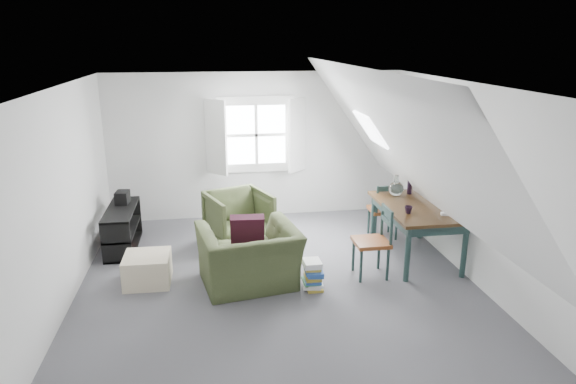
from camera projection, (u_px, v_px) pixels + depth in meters
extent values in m
plane|color=#504F55|center=(278.00, 285.00, 6.56)|extent=(5.50, 5.50, 0.00)
plane|color=white|center=(277.00, 86.00, 5.84)|extent=(5.50, 5.50, 0.00)
plane|color=silver|center=(256.00, 146.00, 8.80)|extent=(5.00, 0.00, 5.00)
plane|color=silver|center=(331.00, 302.00, 3.60)|extent=(5.00, 0.00, 5.00)
plane|color=silver|center=(60.00, 201.00, 5.83)|extent=(0.00, 5.50, 5.50)
plane|color=silver|center=(471.00, 183.00, 6.57)|extent=(0.00, 5.50, 5.50)
plane|color=white|center=(142.00, 153.00, 5.82)|extent=(3.19, 5.50, 4.48)
plane|color=white|center=(403.00, 145.00, 6.28)|extent=(3.19, 5.50, 4.48)
cube|color=white|center=(256.00, 135.00, 8.72)|extent=(1.30, 0.04, 1.30)
cube|color=white|center=(216.00, 138.00, 8.47)|extent=(0.35, 0.35, 1.25)
cube|color=white|center=(297.00, 135.00, 8.67)|extent=(0.35, 0.35, 1.25)
cube|color=white|center=(256.00, 135.00, 8.71)|extent=(1.00, 0.02, 1.00)
cube|color=white|center=(256.00, 135.00, 8.70)|extent=(1.08, 0.04, 0.05)
cube|color=white|center=(256.00, 135.00, 8.70)|extent=(0.05, 0.04, 1.08)
cube|color=white|center=(370.00, 129.00, 7.51)|extent=(0.35, 0.75, 0.47)
imported|color=#384323|center=(250.00, 285.00, 6.56)|extent=(1.35, 1.22, 0.77)
imported|color=#384323|center=(240.00, 242.00, 7.92)|extent=(1.12, 1.14, 0.81)
cube|color=#3A0F21|center=(247.00, 230.00, 6.50)|extent=(0.44, 0.27, 0.44)
cube|color=beige|center=(148.00, 269.00, 6.56)|extent=(0.58, 0.58, 0.38)
cube|color=#2F1E10|center=(417.00, 207.00, 7.16)|extent=(0.94, 1.57, 0.04)
cube|color=#203634|center=(417.00, 212.00, 7.19)|extent=(0.84, 1.47, 0.13)
cylinder|color=#203634|center=(407.00, 254.00, 6.55)|extent=(0.07, 0.07, 0.74)
cylinder|color=#203634|center=(464.00, 251.00, 6.67)|extent=(0.07, 0.07, 0.74)
cylinder|color=#203634|center=(373.00, 218.00, 7.88)|extent=(0.07, 0.07, 0.74)
cylinder|color=#203634|center=(421.00, 215.00, 8.00)|extent=(0.07, 0.07, 0.74)
sphere|color=silver|center=(396.00, 189.00, 7.53)|extent=(0.22, 0.22, 0.22)
cylinder|color=silver|center=(397.00, 179.00, 7.49)|extent=(0.07, 0.07, 0.12)
cylinder|color=black|center=(410.00, 187.00, 7.66)|extent=(0.07, 0.07, 0.22)
cylinder|color=#3F2D1E|center=(411.00, 171.00, 7.59)|extent=(0.03, 0.05, 0.40)
cylinder|color=#3F2D1E|center=(411.00, 171.00, 7.60)|extent=(0.04, 0.05, 0.40)
cylinder|color=#3F2D1E|center=(410.00, 171.00, 7.58)|extent=(0.05, 0.07, 0.39)
imported|color=black|center=(408.00, 213.00, 6.84)|extent=(0.13, 0.13, 0.10)
cube|color=white|center=(445.00, 214.00, 6.76)|extent=(0.12, 0.09, 0.04)
cube|color=brown|center=(383.00, 210.00, 8.03)|extent=(0.42, 0.42, 0.05)
cylinder|color=#203634|center=(389.00, 220.00, 8.28)|extent=(0.04, 0.04, 0.43)
cylinder|color=#203634|center=(396.00, 227.00, 7.96)|extent=(0.04, 0.04, 0.43)
cylinder|color=#203634|center=(369.00, 221.00, 8.23)|extent=(0.04, 0.04, 0.43)
cylinder|color=#203634|center=(375.00, 228.00, 7.91)|extent=(0.04, 0.04, 0.43)
cylinder|color=#203634|center=(399.00, 199.00, 7.81)|extent=(0.04, 0.04, 0.45)
cylinder|color=#203634|center=(377.00, 200.00, 7.76)|extent=(0.04, 0.04, 0.45)
cube|color=#203634|center=(389.00, 189.00, 7.73)|extent=(0.34, 0.03, 0.08)
cube|color=#203634|center=(388.00, 197.00, 7.77)|extent=(0.34, 0.03, 0.06)
cube|color=brown|center=(371.00, 242.00, 6.69)|extent=(0.44, 0.44, 0.05)
cylinder|color=#203634|center=(353.00, 255.00, 6.90)|extent=(0.04, 0.04, 0.45)
cylinder|color=#203634|center=(379.00, 253.00, 6.96)|extent=(0.04, 0.04, 0.45)
cylinder|color=#203634|center=(361.00, 266.00, 6.57)|extent=(0.04, 0.04, 0.45)
cylinder|color=#203634|center=(388.00, 264.00, 6.62)|extent=(0.04, 0.04, 0.45)
cylinder|color=#203634|center=(382.00, 220.00, 6.82)|extent=(0.04, 0.04, 0.47)
cylinder|color=#203634|center=(391.00, 230.00, 6.48)|extent=(0.04, 0.04, 0.47)
cube|color=#203634|center=(387.00, 211.00, 6.60)|extent=(0.03, 0.36, 0.08)
cube|color=#203634|center=(387.00, 221.00, 6.64)|extent=(0.03, 0.36, 0.06)
cube|color=black|center=(124.00, 246.00, 7.73)|extent=(0.40, 1.21, 0.03)
cube|color=black|center=(123.00, 229.00, 7.64)|extent=(0.40, 1.21, 0.03)
cube|color=black|center=(121.00, 209.00, 7.56)|extent=(0.40, 1.21, 0.03)
cube|color=black|center=(116.00, 244.00, 7.09)|extent=(0.40, 0.03, 0.60)
cube|color=black|center=(128.00, 216.00, 8.20)|extent=(0.40, 0.03, 0.60)
cube|color=#264C99|center=(120.00, 249.00, 7.36)|extent=(0.18, 0.20, 0.22)
cube|color=red|center=(125.00, 237.00, 7.79)|extent=(0.18, 0.24, 0.22)
cube|color=white|center=(120.00, 226.00, 7.42)|extent=(0.18, 0.22, 0.20)
cube|color=black|center=(123.00, 198.00, 7.76)|extent=(0.21, 0.27, 0.21)
cube|color=#B29933|center=(314.00, 287.00, 6.45)|extent=(0.20, 0.26, 0.03)
cube|color=white|center=(312.00, 285.00, 6.45)|extent=(0.25, 0.28, 0.03)
cube|color=white|center=(315.00, 283.00, 6.43)|extent=(0.21, 0.28, 0.03)
cube|color=#337F4C|center=(311.00, 281.00, 6.42)|extent=(0.21, 0.26, 0.03)
cube|color=#264C99|center=(313.00, 280.00, 6.40)|extent=(0.23, 0.29, 0.02)
cube|color=#B29933|center=(313.00, 277.00, 6.41)|extent=(0.20, 0.26, 0.02)
cube|color=#B29933|center=(313.00, 275.00, 6.42)|extent=(0.23, 0.29, 0.03)
cube|color=#264C99|center=(315.00, 273.00, 6.38)|extent=(0.23, 0.29, 0.03)
cube|color=#264C99|center=(314.00, 271.00, 6.37)|extent=(0.23, 0.28, 0.03)
cube|color=#B29933|center=(313.00, 267.00, 6.40)|extent=(0.21, 0.27, 0.03)
cube|color=white|center=(312.00, 265.00, 6.38)|extent=(0.22, 0.24, 0.04)
cube|color=white|center=(312.00, 262.00, 6.38)|extent=(0.22, 0.26, 0.03)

